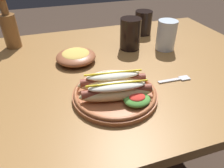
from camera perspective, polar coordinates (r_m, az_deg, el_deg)
dining_table at (r=0.89m, az=0.55°, el=-0.50°), size 1.30×0.89×0.74m
hot_dog_plate at (r=0.65m, az=1.06°, el=-1.81°), size 0.27×0.27×0.08m
fork at (r=0.78m, az=17.03°, el=1.19°), size 0.12×0.03×0.00m
soda_cup at (r=1.14m, az=8.42°, el=16.05°), size 0.09×0.09×0.12m
water_cup at (r=0.98m, az=14.45°, el=12.64°), size 0.08×0.08×0.13m
extra_cup at (r=0.96m, az=4.95°, el=13.34°), size 0.09×0.09×0.14m
glass_bottle at (r=1.07m, az=-25.87°, el=13.23°), size 0.07×0.07×0.22m
side_bowl at (r=0.87m, az=-9.72°, el=7.42°), size 0.16×0.16×0.05m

